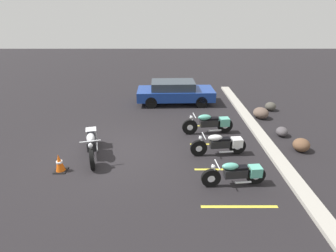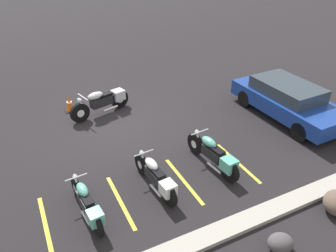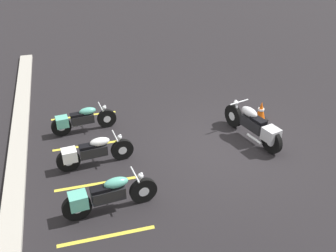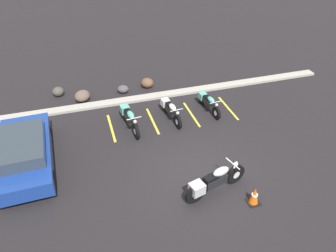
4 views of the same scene
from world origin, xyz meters
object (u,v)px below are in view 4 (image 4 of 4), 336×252
object	(u,v)px
parked_bike_1	(170,110)
landscape_rock_2	(58,92)
landscape_rock_3	(82,96)
traffic_cone	(254,196)
landscape_rock_0	(147,83)
parked_bike_0	(129,117)
landscape_rock_1	(123,89)
parked_bike_2	(208,102)
car_blue	(24,152)
motorcycle_silver_featured	(213,182)

from	to	relation	value
parked_bike_1	landscape_rock_2	size ratio (longest dim) A/B	3.71
landscape_rock_3	traffic_cone	size ratio (longest dim) A/B	1.22
parked_bike_1	landscape_rock_0	distance (m)	3.11
parked_bike_0	landscape_rock_1	distance (m)	3.04
parked_bike_2	car_blue	bearing A→B (deg)	-83.41
landscape_rock_0	landscape_rock_1	distance (m)	1.32
parked_bike_2	car_blue	world-z (taller)	car_blue
car_blue	traffic_cone	size ratio (longest dim) A/B	6.89
parked_bike_2	landscape_rock_0	world-z (taller)	parked_bike_2
parked_bike_0	parked_bike_2	distance (m)	3.73
landscape_rock_2	landscape_rock_3	xyz separation A→B (m)	(1.10, -0.88, 0.05)
landscape_rock_0	landscape_rock_3	distance (m)	3.36
motorcycle_silver_featured	parked_bike_0	size ratio (longest dim) A/B	1.07
car_blue	parked_bike_1	bearing A→B (deg)	-77.10
motorcycle_silver_featured	landscape_rock_0	bearing A→B (deg)	77.06
parked_bike_0	parked_bike_2	xyz separation A→B (m)	(3.72, 0.26, -0.05)
car_blue	motorcycle_silver_featured	bearing A→B (deg)	-119.93
motorcycle_silver_featured	traffic_cone	size ratio (longest dim) A/B	3.74
parked_bike_2	traffic_cone	bearing A→B (deg)	-13.23
landscape_rock_0	traffic_cone	size ratio (longest dim) A/B	1.00
motorcycle_silver_featured	landscape_rock_3	world-z (taller)	motorcycle_silver_featured
parked_bike_1	landscape_rock_2	world-z (taller)	parked_bike_1
parked_bike_1	landscape_rock_2	distance (m)	5.89
parked_bike_2	landscape_rock_2	world-z (taller)	parked_bike_2
parked_bike_2	landscape_rock_3	xyz separation A→B (m)	(-5.46, 2.52, -0.14)
traffic_cone	car_blue	bearing A→B (deg)	150.54
car_blue	traffic_cone	distance (m)	8.09
landscape_rock_2	landscape_rock_1	bearing A→B (deg)	-11.47
parked_bike_0	landscape_rock_3	world-z (taller)	parked_bike_0
landscape_rock_1	traffic_cone	xyz separation A→B (m)	(2.68, -8.42, 0.10)
parked_bike_1	landscape_rock_0	bearing A→B (deg)	179.74
landscape_rock_2	traffic_cone	size ratio (longest dim) A/B	0.88
car_blue	landscape_rock_0	xyz separation A→B (m)	(5.66, 4.64, -0.43)
car_blue	landscape_rock_2	bearing A→B (deg)	-15.25
car_blue	landscape_rock_0	bearing A→B (deg)	-52.31
parked_bike_0	traffic_cone	world-z (taller)	parked_bike_0
landscape_rock_0	landscape_rock_3	xyz separation A→B (m)	(-3.33, -0.44, 0.03)
parked_bike_1	landscape_rock_1	size ratio (longest dim) A/B	3.66
traffic_cone	landscape_rock_0	bearing A→B (deg)	99.08
motorcycle_silver_featured	car_blue	distance (m)	6.74
motorcycle_silver_featured	landscape_rock_0	size ratio (longest dim) A/B	3.73
parked_bike_1	car_blue	distance (m)	6.14
motorcycle_silver_featured	parked_bike_1	world-z (taller)	motorcycle_silver_featured
parked_bike_0	landscape_rock_0	xyz separation A→B (m)	(1.58, 3.22, -0.22)
landscape_rock_1	landscape_rock_3	world-z (taller)	landscape_rock_3
motorcycle_silver_featured	landscape_rock_2	world-z (taller)	motorcycle_silver_featured
parked_bike_0	landscape_rock_3	distance (m)	3.28
parked_bike_0	landscape_rock_0	bearing A→B (deg)	147.68
parked_bike_1	landscape_rock_1	bearing A→B (deg)	-156.74
parked_bike_2	motorcycle_silver_featured	bearing A→B (deg)	-26.48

